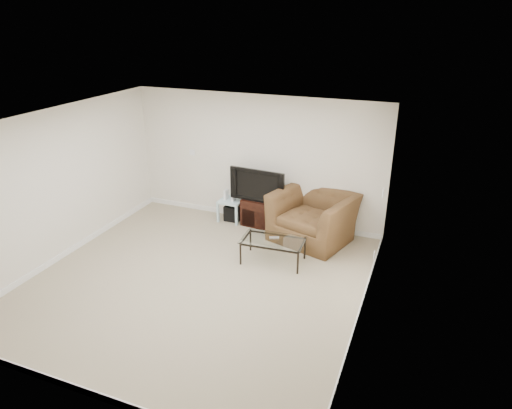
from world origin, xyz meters
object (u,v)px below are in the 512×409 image
at_px(television, 259,184).
at_px(subwoofer, 233,212).
at_px(tv_stand, 260,212).
at_px(recliner, 313,209).
at_px(side_table, 232,210).
at_px(coffee_table, 273,251).

height_order(television, subwoofer, television).
xyz_separation_m(tv_stand, recliner, (1.12, -0.23, 0.33)).
xyz_separation_m(side_table, subwoofer, (0.03, 0.02, -0.06)).
distance_m(tv_stand, recliner, 1.19).
relative_size(recliner, coffee_table, 1.31).
distance_m(television, recliner, 1.17).
relative_size(subwoofer, coffee_table, 0.29).
bearing_deg(recliner, subwoofer, -171.53).
distance_m(tv_stand, television, 0.59).
height_order(television, side_table, television).
relative_size(tv_stand, coffee_table, 0.62).
bearing_deg(tv_stand, subwoofer, -177.34).
xyz_separation_m(tv_stand, subwoofer, (-0.58, 0.02, -0.11)).
height_order(tv_stand, side_table, tv_stand).
bearing_deg(coffee_table, recliner, 69.64).
distance_m(side_table, recliner, 1.78).
bearing_deg(side_table, television, -2.53).
distance_m(television, coffee_table, 1.59).
height_order(subwoofer, coffee_table, coffee_table).
bearing_deg(coffee_table, subwoofer, 135.28).
bearing_deg(subwoofer, tv_stand, -1.72).
bearing_deg(television, recliner, -5.71).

